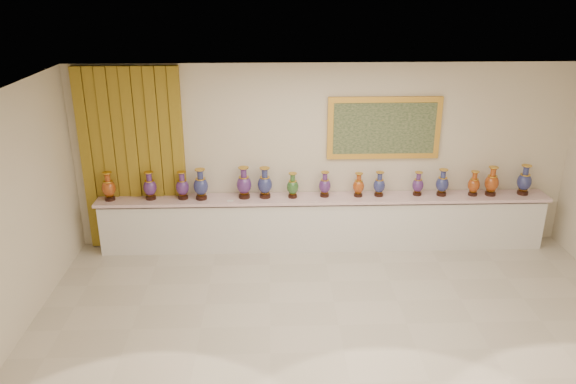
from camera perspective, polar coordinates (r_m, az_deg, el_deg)
name	(u,v)px	position (r m, az deg, el deg)	size (l,w,h in m)	color
ground	(339,325)	(7.49, 5.17, -13.31)	(8.00, 8.00, 0.00)	beige
room	(174,155)	(9.10, -11.54, 3.73)	(8.00, 8.00, 8.00)	beige
counter	(323,223)	(9.25, 3.59, -3.13)	(7.28, 0.48, 0.90)	white
vase_0	(109,188)	(9.28, -17.75, 0.42)	(0.26, 0.26, 0.47)	black
vase_1	(150,187)	(9.15, -13.85, 0.50)	(0.22, 0.22, 0.46)	black
vase_2	(182,187)	(9.06, -10.67, 0.53)	(0.25, 0.25, 0.45)	black
vase_3	(201,186)	(8.99, -8.85, 0.64)	(0.28, 0.28, 0.50)	black
vase_4	(244,184)	(8.96, -4.49, 0.80)	(0.30, 0.30, 0.51)	black
vase_5	(265,184)	(8.95, -2.37, 0.80)	(0.30, 0.30, 0.50)	black
vase_6	(293,187)	(8.96, 0.48, 0.56)	(0.25, 0.25, 0.41)	black
vase_7	(325,185)	(9.02, 3.75, 0.67)	(0.23, 0.23, 0.42)	black
vase_8	(359,186)	(9.08, 7.18, 0.62)	(0.24, 0.24, 0.39)	black
vase_9	(379,185)	(9.14, 9.26, 0.69)	(0.23, 0.23, 0.41)	black
vase_10	(418,185)	(9.30, 13.06, 0.72)	(0.20, 0.20, 0.39)	black
vase_11	(442,184)	(9.38, 15.40, 0.82)	(0.23, 0.23, 0.44)	black
vase_12	(474,185)	(9.53, 18.35, 0.72)	(0.22, 0.22, 0.41)	black
vase_13	(492,183)	(9.63, 19.99, 0.91)	(0.25, 0.25, 0.48)	black
vase_14	(524,181)	(9.86, 22.88, 1.01)	(0.25, 0.25, 0.50)	black
label_card	(230,201)	(8.93, -5.88, -0.89)	(0.10, 0.06, 0.00)	white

